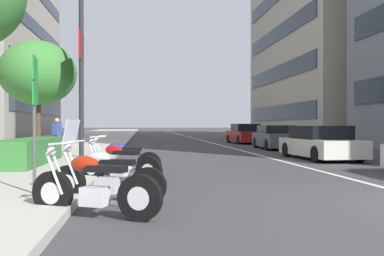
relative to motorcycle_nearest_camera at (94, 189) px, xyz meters
name	(u,v)px	position (x,y,z in m)	size (l,w,h in m)	color
sidewalk_right_plaza	(68,140)	(30.12, 5.51, -0.35)	(160.00, 10.30, 0.15)	#B2ADA3
lane_centre_stripe	(196,139)	(35.12, -6.01, -0.42)	(110.00, 0.16, 0.01)	silver
motorcycle_nearest_camera	(94,189)	(0.00, 0.00, 0.00)	(1.03, 2.00, 1.12)	black
motorcycle_by_sign_pole	(105,178)	(1.21, -0.07, 0.02)	(0.93, 2.09, 1.48)	black
motorcycle_second_in_row	(119,165)	(3.71, -0.17, 0.00)	(1.27, 1.99, 1.11)	black
motorcycle_under_tarp	(122,160)	(5.11, -0.18, 0.00)	(0.81, 2.07, 1.11)	black
car_far_down_avenue	(320,143)	(9.85, -7.85, 0.21)	(4.46, 2.03, 1.35)	beige
car_lead_in_lane	(276,138)	(16.96, -8.31, 0.22)	(4.40, 2.03, 1.36)	#4C515B
car_mid_block_traffic	(245,134)	(24.24, -8.30, 0.25)	(4.51, 2.02, 1.46)	maroon
parking_sign_by_curb	(35,107)	(1.45, 1.20, 1.28)	(0.32, 0.06, 2.49)	#47494C
street_lamp_with_banners	(91,29)	(10.11, 1.22, 4.62)	(1.26, 2.62, 8.20)	#232326
clipped_hedge_bed	(29,151)	(7.49, 2.84, 0.12)	(4.83, 1.10, 0.79)	#337033
street_tree_by_lamp_post	(38,73)	(11.85, 3.61, 3.12)	(3.15, 3.15, 4.75)	#473323
pedestrian_on_plaza	(57,135)	(13.40, 3.15, 0.49)	(0.47, 0.40, 1.55)	#33478C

